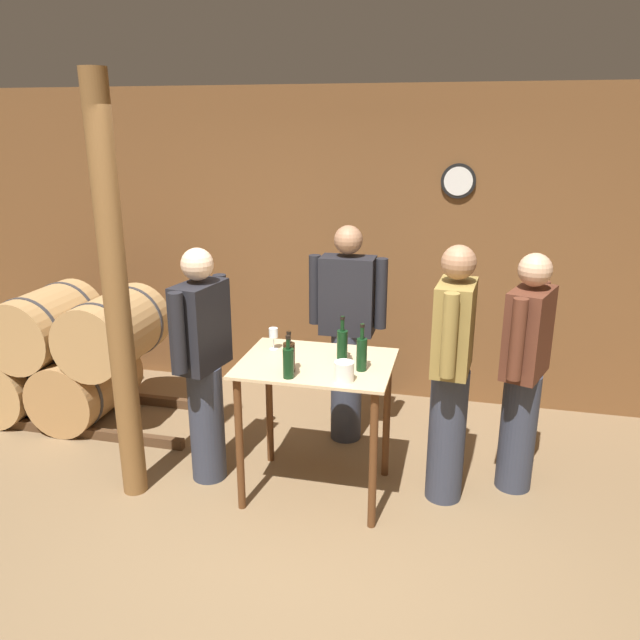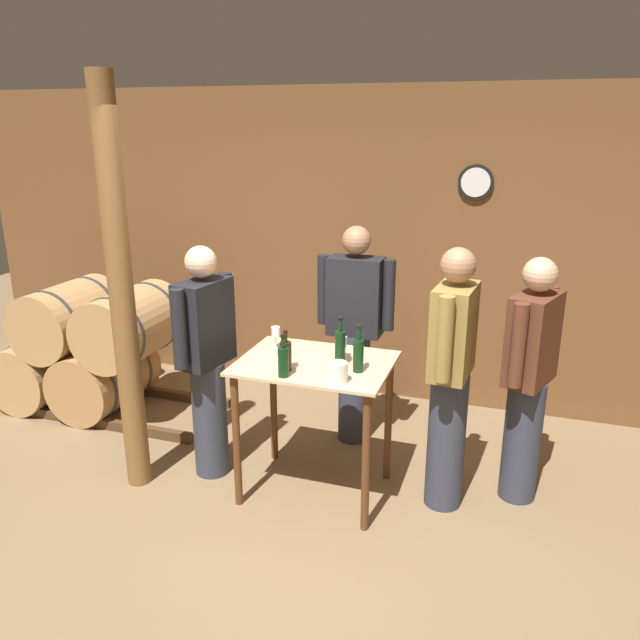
{
  "view_description": "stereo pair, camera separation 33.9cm",
  "coord_description": "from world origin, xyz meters",
  "px_view_note": "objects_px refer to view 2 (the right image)",
  "views": [
    {
      "loc": [
        0.79,
        -2.87,
        2.41
      ],
      "look_at": [
        -0.09,
        0.83,
        1.19
      ],
      "focal_mm": 35.0,
      "sensor_mm": 36.0,
      "label": 1
    },
    {
      "loc": [
        1.12,
        -2.78,
        2.41
      ],
      "look_at": [
        -0.09,
        0.83,
        1.19
      ],
      "focal_mm": 35.0,
      "sensor_mm": 36.0,
      "label": 2
    }
  ],
  "objects_px": {
    "wine_glass_near_center": "(342,343)",
    "wine_glass_near_left": "(276,332)",
    "wine_bottle_right": "(358,354)",
    "person_visitor_with_scarf": "(206,359)",
    "wine_bottle_center": "(340,347)",
    "person_visitor_bearded": "(355,331)",
    "ice_bucket": "(338,372)",
    "person_visitor_near_door": "(451,376)",
    "wooden_post": "(122,295)",
    "wine_bottle_far_left": "(286,355)",
    "wine_bottle_left": "(283,361)",
    "person_host": "(529,377)"
  },
  "relations": [
    {
      "from": "wine_glass_near_center",
      "to": "wine_glass_near_left",
      "type": "bearing_deg",
      "value": 174.21
    },
    {
      "from": "wine_bottle_right",
      "to": "person_visitor_with_scarf",
      "type": "relative_size",
      "value": 0.18
    },
    {
      "from": "wine_bottle_center",
      "to": "person_visitor_bearded",
      "type": "relative_size",
      "value": 0.19
    },
    {
      "from": "ice_bucket",
      "to": "person_visitor_near_door",
      "type": "relative_size",
      "value": 0.07
    },
    {
      "from": "wooden_post",
      "to": "wine_bottle_far_left",
      "type": "distance_m",
      "value": 1.13
    },
    {
      "from": "person_visitor_bearded",
      "to": "ice_bucket",
      "type": "bearing_deg",
      "value": -79.94
    },
    {
      "from": "wine_glass_near_left",
      "to": "person_visitor_with_scarf",
      "type": "relative_size",
      "value": 0.09
    },
    {
      "from": "wine_bottle_right",
      "to": "wine_glass_near_left",
      "type": "height_order",
      "value": "wine_bottle_right"
    },
    {
      "from": "wine_bottle_left",
      "to": "person_visitor_with_scarf",
      "type": "distance_m",
      "value": 0.76
    },
    {
      "from": "wine_glass_near_center",
      "to": "person_visitor_with_scarf",
      "type": "xyz_separation_m",
      "value": [
        -0.92,
        -0.12,
        -0.18
      ]
    },
    {
      "from": "wooden_post",
      "to": "person_visitor_with_scarf",
      "type": "height_order",
      "value": "wooden_post"
    },
    {
      "from": "wine_bottle_center",
      "to": "wine_bottle_right",
      "type": "height_order",
      "value": "wine_bottle_center"
    },
    {
      "from": "person_visitor_with_scarf",
      "to": "wine_bottle_left",
      "type": "bearing_deg",
      "value": -22.62
    },
    {
      "from": "person_host",
      "to": "wooden_post",
      "type": "bearing_deg",
      "value": -165.47
    },
    {
      "from": "wine_bottle_right",
      "to": "person_visitor_with_scarf",
      "type": "bearing_deg",
      "value": 176.54
    },
    {
      "from": "ice_bucket",
      "to": "wine_glass_near_left",
      "type": "bearing_deg",
      "value": 143.6
    },
    {
      "from": "person_visitor_with_scarf",
      "to": "person_visitor_near_door",
      "type": "relative_size",
      "value": 0.96
    },
    {
      "from": "wooden_post",
      "to": "wine_bottle_center",
      "type": "distance_m",
      "value": 1.43
    },
    {
      "from": "wine_bottle_right",
      "to": "ice_bucket",
      "type": "distance_m",
      "value": 0.21
    },
    {
      "from": "person_visitor_bearded",
      "to": "person_visitor_near_door",
      "type": "distance_m",
      "value": 1.04
    },
    {
      "from": "wine_bottle_center",
      "to": "wine_glass_near_center",
      "type": "xyz_separation_m",
      "value": [
        -0.03,
        0.12,
        -0.02
      ]
    },
    {
      "from": "wine_bottle_right",
      "to": "ice_bucket",
      "type": "height_order",
      "value": "wine_bottle_right"
    },
    {
      "from": "wine_bottle_left",
      "to": "person_visitor_bearded",
      "type": "bearing_deg",
      "value": 82.23
    },
    {
      "from": "wine_bottle_far_left",
      "to": "person_visitor_with_scarf",
      "type": "bearing_deg",
      "value": 164.21
    },
    {
      "from": "wine_glass_near_center",
      "to": "wooden_post",
      "type": "bearing_deg",
      "value": -163.73
    },
    {
      "from": "ice_bucket",
      "to": "person_visitor_bearded",
      "type": "height_order",
      "value": "person_visitor_bearded"
    },
    {
      "from": "wine_bottle_right",
      "to": "wine_glass_near_center",
      "type": "distance_m",
      "value": 0.24
    },
    {
      "from": "person_visitor_with_scarf",
      "to": "person_visitor_near_door",
      "type": "bearing_deg",
      "value": 4.72
    },
    {
      "from": "wine_bottle_left",
      "to": "wine_bottle_far_left",
      "type": "bearing_deg",
      "value": 103.39
    },
    {
      "from": "wine_bottle_left",
      "to": "wine_glass_near_center",
      "type": "relative_size",
      "value": 1.8
    },
    {
      "from": "wine_bottle_center",
      "to": "wine_glass_near_left",
      "type": "bearing_deg",
      "value": 161.62
    },
    {
      "from": "wine_bottle_left",
      "to": "person_visitor_with_scarf",
      "type": "xyz_separation_m",
      "value": [
        -0.68,
        0.28,
        -0.18
      ]
    },
    {
      "from": "wine_bottle_center",
      "to": "wine_glass_near_center",
      "type": "distance_m",
      "value": 0.12
    },
    {
      "from": "wine_glass_near_left",
      "to": "ice_bucket",
      "type": "relative_size",
      "value": 1.24
    },
    {
      "from": "wine_bottle_left",
      "to": "ice_bucket",
      "type": "height_order",
      "value": "wine_bottle_left"
    },
    {
      "from": "person_visitor_near_door",
      "to": "ice_bucket",
      "type": "bearing_deg",
      "value": -147.57
    },
    {
      "from": "person_visitor_with_scarf",
      "to": "person_visitor_bearded",
      "type": "xyz_separation_m",
      "value": [
        0.83,
        0.79,
        0.03
      ]
    },
    {
      "from": "wooden_post",
      "to": "wine_glass_near_left",
      "type": "relative_size",
      "value": 18.02
    },
    {
      "from": "wine_bottle_center",
      "to": "wine_bottle_right",
      "type": "relative_size",
      "value": 1.06
    },
    {
      "from": "wine_bottle_left",
      "to": "wine_glass_near_center",
      "type": "xyz_separation_m",
      "value": [
        0.25,
        0.4,
        0.01
      ]
    },
    {
      "from": "wine_bottle_far_left",
      "to": "ice_bucket",
      "type": "distance_m",
      "value": 0.37
    },
    {
      "from": "wine_bottle_left",
      "to": "wine_bottle_right",
      "type": "relative_size",
      "value": 0.89
    },
    {
      "from": "wine_bottle_far_left",
      "to": "person_visitor_bearded",
      "type": "distance_m",
      "value": 1.01
    },
    {
      "from": "wine_glass_near_left",
      "to": "wine_bottle_left",
      "type": "bearing_deg",
      "value": -62.39
    },
    {
      "from": "wine_glass_near_left",
      "to": "person_visitor_with_scarf",
      "type": "bearing_deg",
      "value": -159.83
    },
    {
      "from": "person_host",
      "to": "person_visitor_near_door",
      "type": "bearing_deg",
      "value": -152.77
    },
    {
      "from": "wooden_post",
      "to": "person_visitor_bearded",
      "type": "xyz_separation_m",
      "value": [
        1.25,
        1.07,
        -0.45
      ]
    },
    {
      "from": "wooden_post",
      "to": "wine_glass_near_center",
      "type": "distance_m",
      "value": 1.44
    },
    {
      "from": "wine_bottle_right",
      "to": "person_visitor_with_scarf",
      "type": "xyz_separation_m",
      "value": [
        -1.08,
        0.07,
        -0.19
      ]
    },
    {
      "from": "wine_bottle_left",
      "to": "wine_glass_near_left",
      "type": "distance_m",
      "value": 0.5
    }
  ]
}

